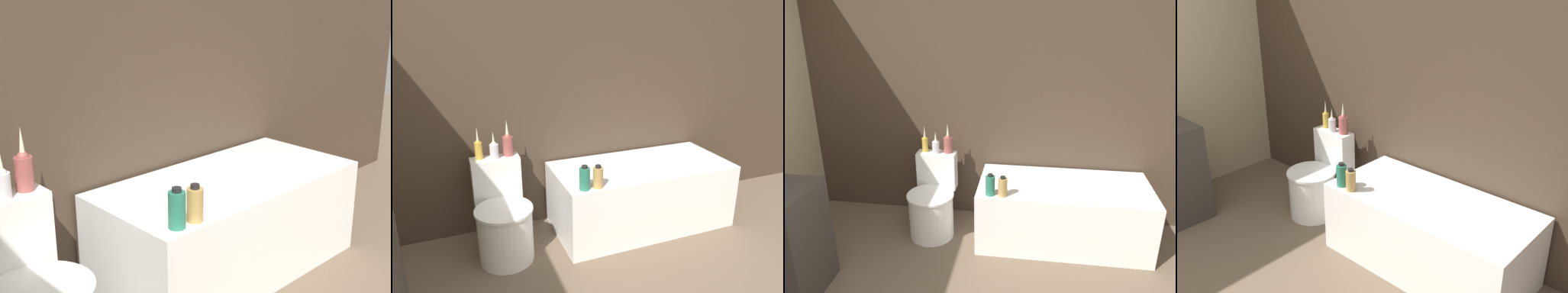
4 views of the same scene
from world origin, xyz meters
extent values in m
cube|color=#423326|center=(0.00, 2.17, 1.30)|extent=(6.40, 0.06, 2.60)
cube|color=white|center=(0.83, 1.78, 0.27)|extent=(1.46, 0.69, 0.55)
cube|color=#B7BCC6|center=(0.83, 1.78, 0.54)|extent=(1.26, 0.49, 0.01)
cylinder|color=white|center=(-0.33, 1.67, 0.41)|extent=(0.42, 0.42, 0.02)
cube|color=white|center=(-0.33, 1.95, 0.53)|extent=(0.36, 0.15, 0.35)
cylinder|color=silver|center=(-0.33, 1.93, 0.77)|extent=(0.06, 0.06, 0.11)
sphere|color=silver|center=(-0.33, 1.93, 0.82)|extent=(0.04, 0.04, 0.04)
cone|color=beige|center=(-0.33, 1.93, 0.87)|extent=(0.02, 0.02, 0.10)
cylinder|color=#994C47|center=(-0.22, 1.96, 0.78)|extent=(0.08, 0.08, 0.15)
sphere|color=#994C47|center=(-0.22, 1.96, 0.86)|extent=(0.05, 0.05, 0.05)
cone|color=beige|center=(-0.22, 1.96, 0.92)|extent=(0.03, 0.03, 0.13)
cylinder|color=#267259|center=(0.22, 1.50, 0.63)|extent=(0.08, 0.08, 0.16)
cylinder|color=black|center=(0.22, 1.50, 0.72)|extent=(0.04, 0.04, 0.02)
cylinder|color=tan|center=(0.32, 1.50, 0.62)|extent=(0.07, 0.07, 0.15)
cylinder|color=black|center=(0.32, 1.50, 0.71)|extent=(0.04, 0.04, 0.02)
camera|label=1|loc=(-1.18, -0.08, 1.57)|focal=50.00mm
camera|label=2|loc=(-0.66, -0.79, 1.73)|focal=35.00mm
camera|label=3|loc=(0.53, -1.23, 2.02)|focal=35.00mm
camera|label=4|loc=(2.40, -0.55, 2.13)|focal=42.00mm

